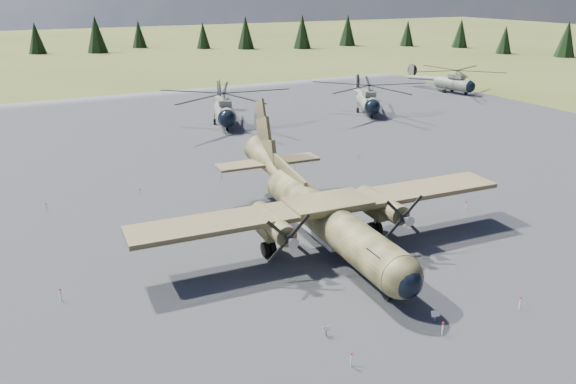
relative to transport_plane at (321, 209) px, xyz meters
name	(u,v)px	position (x,y,z in m)	size (l,w,h in m)	color
ground	(298,248)	(-2.03, -0.16, -2.73)	(500.00, 500.00, 0.00)	brown
apron	(245,204)	(-2.03, 9.84, -2.73)	(120.00, 120.00, 0.04)	slate
transport_plane	(321,209)	(0.00, 0.00, 0.00)	(28.80, 26.14, 9.49)	#35361D
helicopter_near	(224,102)	(7.02, 38.78, 0.67)	(23.24, 23.90, 4.80)	slate
helicopter_mid	(368,93)	(29.17, 36.33, 0.51)	(23.62, 23.62, 4.57)	slate
helicopter_far	(454,76)	(53.20, 44.06, 0.29)	(19.98, 21.16, 4.25)	slate
info_placard_left	(326,330)	(-5.83, -10.80, -2.31)	(0.42, 0.23, 0.62)	gray
info_placard_right	(435,315)	(0.48, -12.45, -2.21)	(0.53, 0.32, 0.78)	gray
barrier_fence	(293,243)	(-2.50, -0.23, -2.22)	(33.12, 29.62, 0.85)	silver
treeline	(289,199)	(-3.64, -1.86, 2.04)	(317.75, 306.11, 10.94)	black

